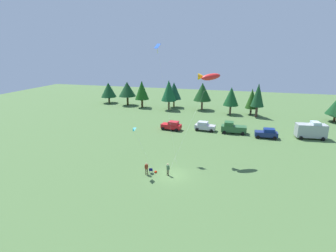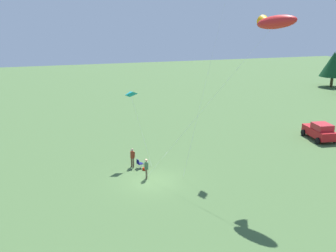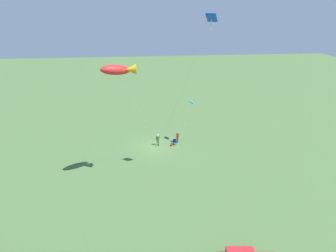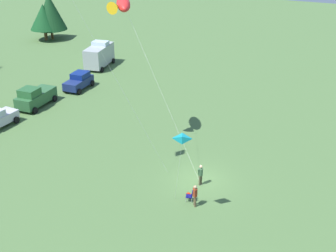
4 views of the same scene
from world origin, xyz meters
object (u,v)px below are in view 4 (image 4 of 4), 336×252
folding_chair (190,196)px  kite_large_fish (121,5)px  person_spectator (195,194)px  kite_delta_teal (182,139)px  car_navy_hatch (79,81)px  person_kite_flyer (201,173)px  backpack_on_grass (189,195)px  truck_green_flatbed (35,97)px  van_motorhome_grey (99,55)px

folding_chair → kite_large_fish: bearing=-50.6°
person_spectator → kite_delta_teal: size_ratio=0.26×
folding_chair → kite_delta_teal: size_ratio=0.12×
car_navy_hatch → kite_delta_teal: bearing=-134.4°
person_kite_flyer → backpack_on_grass: 2.08m
backpack_on_grass → kite_large_fish: bearing=54.6°
person_spectator → kite_delta_teal: 5.62m
folding_chair → kite_delta_teal: 6.27m
folding_chair → kite_large_fish: kite_large_fish is taller
backpack_on_grass → truck_green_flatbed: size_ratio=0.06×
folding_chair → kite_large_fish: (6.41, 8.57, 12.12)m
car_navy_hatch → kite_delta_teal: kite_delta_teal is taller
backpack_on_grass → truck_green_flatbed: truck_green_flatbed is taller
truck_green_flatbed → van_motorhome_grey: bearing=-178.9°
truck_green_flatbed → van_motorhome_grey: van_motorhome_grey is taller
person_spectator → kite_large_fish: 16.23m
backpack_on_grass → van_motorhome_grey: van_motorhome_grey is taller
car_navy_hatch → truck_green_flatbed: bearing=166.2°
person_kite_flyer → kite_large_fish: kite_large_fish is taller
person_spectator → kite_large_fish: bearing=-71.2°
backpack_on_grass → person_spectator: bearing=-140.2°
folding_chair → car_navy_hatch: size_ratio=0.19×
folding_chair → van_motorhome_grey: bearing=-61.9°
person_kite_flyer → car_navy_hatch: size_ratio=0.41×
kite_delta_teal → backpack_on_grass: bearing=9.8°
car_navy_hatch → folding_chair: bearing=-130.9°
folding_chair → kite_delta_teal: bearing=80.3°
folding_chair → car_navy_hatch: (16.74, 20.30, 0.46)m
person_kite_flyer → truck_green_flatbed: 23.03m
person_spectator → kite_delta_teal: kite_delta_teal is taller
person_kite_flyer → backpack_on_grass: person_kite_flyer is taller
van_motorhome_grey → kite_delta_teal: size_ratio=0.85×
person_kite_flyer → car_navy_hatch: (14.32, 20.24, -0.07)m
truck_green_flatbed → car_navy_hatch: 6.60m
folding_chair → kite_large_fish: 16.17m
truck_green_flatbed → kite_delta_teal: (-12.64, -21.88, 5.20)m
kite_large_fish → truck_green_flatbed: bearing=73.5°
truck_green_flatbed → backpack_on_grass: bearing=64.6°
truck_green_flatbed → van_motorhome_grey: (14.55, 0.53, 0.54)m
person_spectator → car_navy_hatch: bearing=-73.7°
person_kite_flyer → truck_green_flatbed: bearing=-2.4°
backpack_on_grass → person_kite_flyer: bearing=-8.4°
folding_chair → backpack_on_grass: (0.57, 0.34, -0.38)m
person_spectator → kite_large_fish: size_ratio=0.13×
person_spectator → backpack_on_grass: (1.01, 0.84, -0.91)m
person_spectator → kite_delta_teal: (-1.90, 0.34, 5.28)m
folding_chair → kite_delta_teal: (-2.35, -0.17, 5.81)m
truck_green_flatbed → kite_delta_teal: 25.80m
person_kite_flyer → car_navy_hatch: 24.79m
backpack_on_grass → kite_delta_teal: 6.86m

